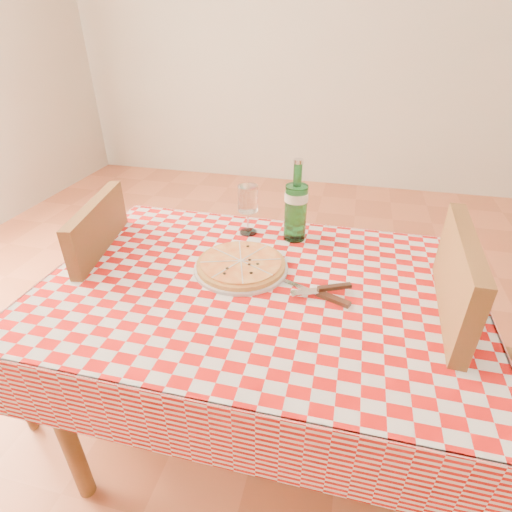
{
  "coord_description": "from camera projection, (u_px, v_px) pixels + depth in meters",
  "views": [
    {
      "loc": [
        0.23,
        -0.97,
        1.45
      ],
      "look_at": [
        -0.02,
        0.06,
        0.82
      ],
      "focal_mm": 28.0,
      "sensor_mm": 36.0,
      "label": 1
    }
  ],
  "objects": [
    {
      "name": "wine_glass",
      "position": [
        248.0,
        210.0,
        1.45
      ],
      "size": [
        0.08,
        0.08,
        0.18
      ],
      "primitive_type": null,
      "rotation": [
        0.0,
        0.0,
        0.18
      ],
      "color": "white",
      "rests_on": "tablecloth"
    },
    {
      "name": "cutlery",
      "position": [
        318.0,
        291.0,
        1.15
      ],
      "size": [
        0.28,
        0.24,
        0.03
      ],
      "primitive_type": null,
      "rotation": [
        0.0,
        0.0,
        0.09
      ],
      "color": "silver",
      "rests_on": "tablecloth"
    },
    {
      "name": "chair_far",
      "position": [
        88.0,
        299.0,
        1.52
      ],
      "size": [
        0.49,
        0.49,
        0.93
      ],
      "rotation": [
        0.0,
        0.0,
        3.33
      ],
      "color": "brown",
      "rests_on": "ground"
    },
    {
      "name": "pizza_plate",
      "position": [
        241.0,
        264.0,
        1.27
      ],
      "size": [
        0.38,
        0.38,
        0.04
      ],
      "primitive_type": null,
      "rotation": [
        0.0,
        0.0,
        0.32
      ],
      "color": "#CE8A44",
      "rests_on": "tablecloth"
    },
    {
      "name": "water_bottle",
      "position": [
        296.0,
        201.0,
        1.39
      ],
      "size": [
        0.1,
        0.1,
        0.29
      ],
      "primitive_type": null,
      "rotation": [
        0.0,
        0.0,
        0.29
      ],
      "color": "#1B6C2B",
      "rests_on": "tablecloth"
    },
    {
      "name": "dining_table",
      "position": [
        258.0,
        309.0,
        1.26
      ],
      "size": [
        1.2,
        0.8,
        0.75
      ],
      "color": "brown",
      "rests_on": "ground"
    },
    {
      "name": "chair_near",
      "position": [
        471.0,
        370.0,
        1.17
      ],
      "size": [
        0.47,
        0.47,
        0.99
      ],
      "rotation": [
        0.0,
        0.0,
        -0.05
      ],
      "color": "brown",
      "rests_on": "ground"
    },
    {
      "name": "tablecloth",
      "position": [
        258.0,
        285.0,
        1.21
      ],
      "size": [
        1.3,
        0.9,
        0.01
      ],
      "primitive_type": "cube",
      "color": "#A90D0A",
      "rests_on": "dining_table"
    }
  ]
}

